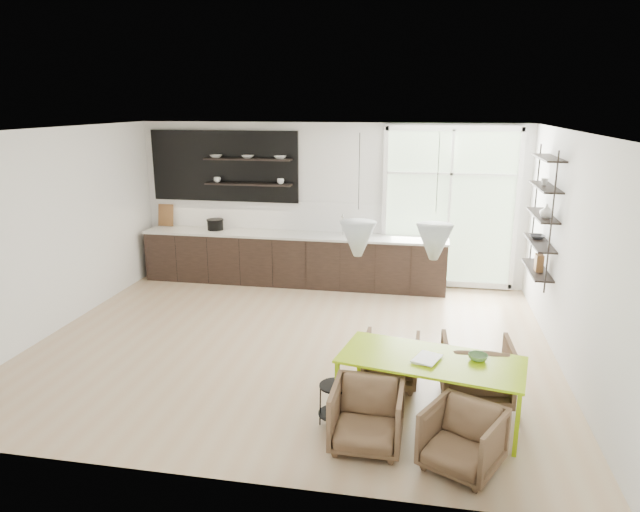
{
  "coord_description": "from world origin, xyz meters",
  "views": [
    {
      "loc": [
        1.71,
        -7.13,
        3.23
      ],
      "look_at": [
        0.28,
        0.6,
        1.11
      ],
      "focal_mm": 32.0,
      "sensor_mm": 36.0,
      "label": 1
    }
  ],
  "objects_px": {
    "armchair_front_right": "(462,439)",
    "wire_stool": "(335,399)",
    "dining_table": "(431,363)",
    "armchair_front_left": "(367,416)",
    "armchair_back_left": "(391,360)",
    "armchair_back_right": "(476,370)"
  },
  "relations": [
    {
      "from": "dining_table",
      "to": "armchair_back_right",
      "type": "height_order",
      "value": "armchair_back_right"
    },
    {
      "from": "armchair_front_right",
      "to": "armchair_back_right",
      "type": "bearing_deg",
      "value": 108.03
    },
    {
      "from": "armchair_back_right",
      "to": "wire_stool",
      "type": "distance_m",
      "value": 1.67
    },
    {
      "from": "armchair_back_left",
      "to": "armchair_front_right",
      "type": "height_order",
      "value": "same"
    },
    {
      "from": "armchair_front_right",
      "to": "wire_stool",
      "type": "bearing_deg",
      "value": -175.16
    },
    {
      "from": "dining_table",
      "to": "armchair_front_left",
      "type": "height_order",
      "value": "dining_table"
    },
    {
      "from": "dining_table",
      "to": "armchair_front_left",
      "type": "distance_m",
      "value": 0.91
    },
    {
      "from": "armchair_back_left",
      "to": "armchair_back_right",
      "type": "relative_size",
      "value": 0.84
    },
    {
      "from": "dining_table",
      "to": "armchair_front_right",
      "type": "height_order",
      "value": "dining_table"
    },
    {
      "from": "wire_stool",
      "to": "armchair_front_left",
      "type": "bearing_deg",
      "value": -41.54
    },
    {
      "from": "dining_table",
      "to": "wire_stool",
      "type": "height_order",
      "value": "dining_table"
    },
    {
      "from": "armchair_front_right",
      "to": "wire_stool",
      "type": "xyz_separation_m",
      "value": [
        -1.24,
        0.52,
        -0.01
      ]
    },
    {
      "from": "armchair_back_right",
      "to": "armchair_front_right",
      "type": "xyz_separation_m",
      "value": [
        -0.22,
        -1.32,
        -0.06
      ]
    },
    {
      "from": "armchair_front_left",
      "to": "wire_stool",
      "type": "height_order",
      "value": "armchair_front_left"
    },
    {
      "from": "armchair_back_left",
      "to": "armchair_front_right",
      "type": "relative_size",
      "value": 1.0
    },
    {
      "from": "armchair_back_left",
      "to": "wire_stool",
      "type": "relative_size",
      "value": 1.45
    },
    {
      "from": "armchair_back_left",
      "to": "armchair_back_right",
      "type": "distance_m",
      "value": 0.98
    },
    {
      "from": "armchair_front_right",
      "to": "armchair_back_left",
      "type": "bearing_deg",
      "value": 143.09
    },
    {
      "from": "dining_table",
      "to": "armchair_front_left",
      "type": "xyz_separation_m",
      "value": [
        -0.59,
        -0.62,
        -0.32
      ]
    },
    {
      "from": "dining_table",
      "to": "armchair_front_right",
      "type": "distance_m",
      "value": 0.93
    },
    {
      "from": "armchair_front_left",
      "to": "dining_table",
      "type": "bearing_deg",
      "value": 47.16
    },
    {
      "from": "armchair_front_right",
      "to": "dining_table",
      "type": "bearing_deg",
      "value": 137.1
    }
  ]
}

